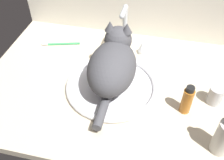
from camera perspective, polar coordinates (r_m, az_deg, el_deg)
countertop at (r=103.39cm, az=2.44°, el=-1.77°), size 113.07×73.33×3.00cm
backsplash_wall at (r=125.06cm, az=6.12°, el=15.07°), size 113.07×2.40×31.01cm
sink_basin at (r=100.78cm, az=0.00°, el=-1.25°), size 36.19×36.19×2.19cm
faucet at (r=113.74cm, az=2.71°, el=9.85°), size 19.43×10.50×23.03cm
cat at (r=95.42cm, az=0.25°, el=3.75°), size 17.86×39.10×20.80cm
amber_bottle at (r=93.07cm, az=16.32°, el=-4.30°), size 3.78×3.78×11.96cm
metal_jar at (r=100.91cm, az=21.96°, el=-3.15°), size 5.32×5.32×7.18cm
toothbrush at (r=124.95cm, az=-11.44°, el=7.91°), size 17.22×6.00×1.70cm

